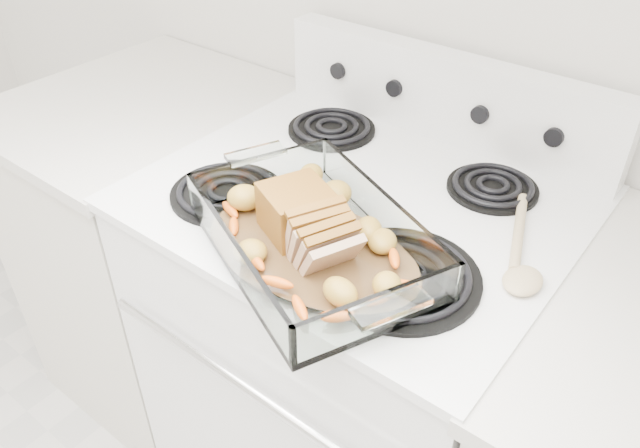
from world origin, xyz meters
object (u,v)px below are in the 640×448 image
Objects in this scene: electric_range at (353,356)px; pork_roast at (299,223)px; counter_left at (163,250)px; baking_dish at (312,244)px.

pork_roast is (0.02, -0.21, 0.51)m from electric_range.
electric_range is 1.20× the size of counter_left.
pork_roast is (-0.03, -0.00, 0.03)m from baking_dish.
counter_left is at bearing -172.03° from baking_dish.
pork_roast is at bearing -16.62° from counter_left.
electric_range is 5.74× the size of pork_roast.
counter_left is 2.27× the size of baking_dish.
baking_dish is 2.11× the size of pork_roast.
electric_range is 2.72× the size of baking_dish.
electric_range is 0.53m from baking_dish.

